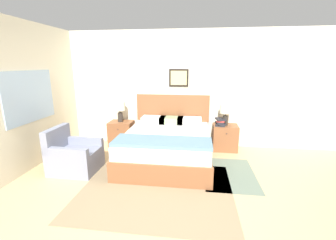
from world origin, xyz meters
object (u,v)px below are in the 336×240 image
armchair (74,156)px  nightstand_by_door (225,137)px  bed (167,145)px  nightstand_near_window (121,133)px  table_lamp_by_door (226,111)px  table_lamp_near_window (120,108)px

armchair → nightstand_by_door: bearing=117.4°
armchair → nightstand_by_door: size_ratio=1.40×
bed → nightstand_by_door: size_ratio=3.47×
bed → armchair: (-1.60, -0.64, -0.06)m
bed → nightstand_near_window: (-1.19, 0.74, -0.04)m
nightstand_by_door → table_lamp_by_door: size_ratio=1.23×
nightstand_near_window → table_lamp_near_window: bearing=-175.9°
bed → table_lamp_near_window: 1.51m
bed → table_lamp_near_window: bearing=148.2°
table_lamp_near_window → table_lamp_by_door: 2.37m
armchair → table_lamp_near_window: table_lamp_near_window is taller
armchair → table_lamp_near_window: size_ratio=1.72×
bed → nightstand_by_door: bed is taller
nightstand_by_door → table_lamp_by_door: 0.60m
nightstand_near_window → table_lamp_near_window: 0.60m
armchair → nightstand_near_window: size_ratio=1.40×
nightstand_by_door → table_lamp_near_window: bearing=-180.0°
nightstand_near_window → table_lamp_by_door: bearing=-0.0°
table_lamp_near_window → armchair: bearing=-106.2°
nightstand_by_door → nightstand_near_window: bearing=180.0°
bed → table_lamp_near_window: (-1.20, 0.74, 0.56)m
armchair → table_lamp_by_door: 3.16m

